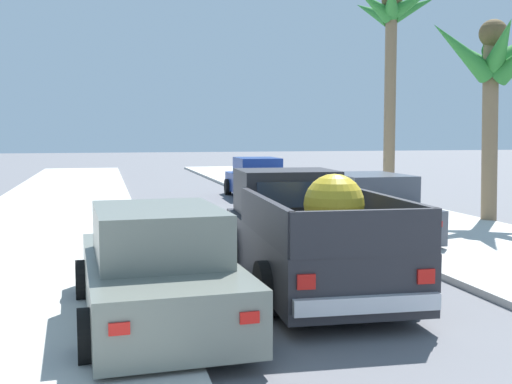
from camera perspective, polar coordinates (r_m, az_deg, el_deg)
sidewalk_left at (r=13.99m, az=-19.34°, el=-4.83°), size 4.71×60.00×0.12m
sidewalk_right at (r=15.98m, az=15.89°, el=-3.49°), size 4.71×60.00×0.12m
curb_left at (r=13.93m, az=-15.42°, el=-4.81°), size 0.16×60.00×0.10m
curb_right at (r=15.53m, az=12.82°, el=-3.71°), size 0.16×60.00×0.10m
pickup_truck at (r=10.18m, az=4.62°, el=-4.00°), size 2.41×5.30×1.88m
car_left_near at (r=14.69m, az=10.05°, el=-1.56°), size 2.06×4.28×1.54m
car_left_mid at (r=8.17m, az=-8.94°, el=-7.08°), size 2.17×4.32×1.54m
car_right_mid at (r=23.98m, az=0.06°, el=1.18°), size 2.12×4.30×1.54m
palm_tree_left_fore at (r=18.16m, az=20.78°, el=10.99°), size 3.92×3.75×5.50m
palm_tree_left_mid at (r=23.22m, az=12.25°, el=14.17°), size 3.26×3.57×7.51m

